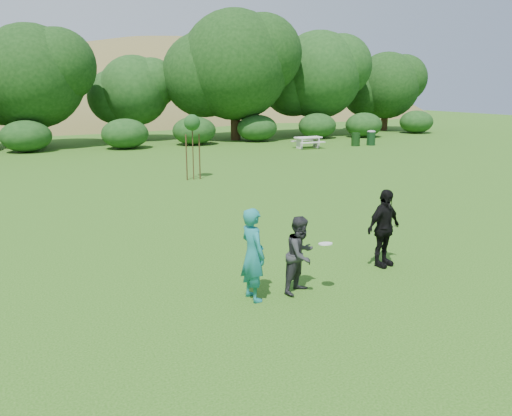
{
  "coord_description": "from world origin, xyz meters",
  "views": [
    {
      "loc": [
        -5.06,
        -7.77,
        4.0
      ],
      "look_at": [
        0.0,
        3.0,
        1.1
      ],
      "focal_mm": 35.0,
      "sensor_mm": 36.0,
      "label": 1
    }
  ],
  "objects": [
    {
      "name": "picnic_table",
      "position": [
        12.25,
        20.92,
        0.52
      ],
      "size": [
        1.8,
        1.48,
        0.76
      ],
      "color": "silver",
      "rests_on": "ground"
    },
    {
      "name": "sapling",
      "position": [
        1.69,
        13.11,
        2.42
      ],
      "size": [
        0.7,
        0.7,
        2.85
      ],
      "color": "#402C19",
      "rests_on": "ground"
    },
    {
      "name": "frisbee",
      "position": [
        0.06,
        -0.02,
        1.05
      ],
      "size": [
        0.27,
        0.27,
        0.06
      ],
      "color": "white",
      "rests_on": "ground"
    },
    {
      "name": "player_teal",
      "position": [
        -1.3,
        0.38,
        0.91
      ],
      "size": [
        0.5,
        0.7,
        1.81
      ],
      "primitive_type": "imported",
      "rotation": [
        0.0,
        0.0,
        1.67
      ],
      "color": "#197073",
      "rests_on": "ground"
    },
    {
      "name": "ground",
      "position": [
        0.0,
        0.0,
        0.0
      ],
      "size": [
        120.0,
        120.0,
        0.0
      ],
      "primitive_type": "plane",
      "color": "#19470C",
      "rests_on": "ground"
    },
    {
      "name": "tree_row",
      "position": [
        3.23,
        28.68,
        4.87
      ],
      "size": [
        53.92,
        10.38,
        9.62
      ],
      "color": "#3A2616",
      "rests_on": "ground"
    },
    {
      "name": "trash_can_near",
      "position": [
        15.96,
        20.72,
        0.45
      ],
      "size": [
        0.6,
        0.6,
        0.9
      ],
      "primitive_type": "cylinder",
      "color": "black",
      "rests_on": "ground"
    },
    {
      "name": "hillside",
      "position": [
        -0.56,
        68.45,
        -11.97
      ],
      "size": [
        150.0,
        72.0,
        52.0
      ],
      "color": "olive",
      "rests_on": "ground"
    },
    {
      "name": "player_black",
      "position": [
        2.16,
        0.8,
        0.89
      ],
      "size": [
        1.12,
        0.67,
        1.79
      ],
      "primitive_type": "imported",
      "rotation": [
        0.0,
        0.0,
        0.24
      ],
      "color": "black",
      "rests_on": "ground"
    },
    {
      "name": "trash_can_lidded",
      "position": [
        17.19,
        20.6,
        0.54
      ],
      "size": [
        0.6,
        0.6,
        1.05
      ],
      "color": "#123217",
      "rests_on": "ground"
    },
    {
      "name": "player_grey",
      "position": [
        -0.29,
        0.3,
        0.78
      ],
      "size": [
        0.94,
        0.87,
        1.56
      ],
      "primitive_type": "imported",
      "rotation": [
        0.0,
        0.0,
        0.47
      ],
      "color": "#29292C",
      "rests_on": "ground"
    }
  ]
}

